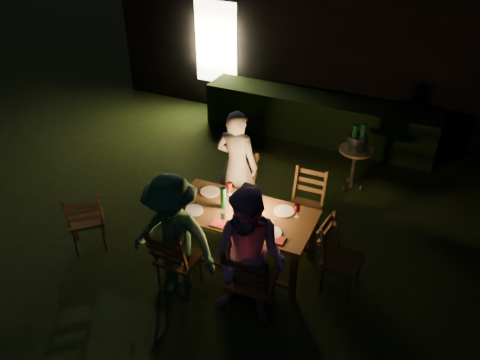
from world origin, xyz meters
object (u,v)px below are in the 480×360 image
at_px(chair_end, 340,269).
at_px(bottle_bucket_a, 354,140).
at_px(chair_near_right, 251,292).
at_px(chair_far_left, 236,198).
at_px(person_house_side, 237,166).
at_px(bottle_table, 223,198).
at_px(chair_spare, 89,229).
at_px(person_opp_left, 173,239).
at_px(person_opp_right, 249,260).
at_px(chair_near_left, 179,269).
at_px(bottle_bucket_b, 362,139).
at_px(chair_far_right, 304,217).
at_px(side_table, 356,154).
at_px(ice_bucket, 357,142).
at_px(dining_table, 242,217).
at_px(lantern, 248,200).

distance_m(chair_end, bottle_bucket_a, 2.26).
height_order(chair_near_right, chair_far_left, chair_near_right).
bearing_deg(chair_far_left, chair_near_right, 126.07).
distance_m(person_house_side, bottle_table, 0.85).
xyz_separation_m(chair_spare, person_opp_left, (1.44, -0.17, 0.50)).
bearing_deg(chair_far_left, person_opp_right, 125.27).
bearing_deg(person_house_side, person_opp_left, 90.00).
bearing_deg(bottle_bucket_a, chair_near_left, -112.24).
height_order(chair_far_left, chair_end, chair_far_left).
bearing_deg(bottle_bucket_b, chair_far_right, -103.17).
bearing_deg(bottle_table, side_table, 64.15).
distance_m(person_house_side, ice_bucket, 1.91).
bearing_deg(ice_bucket, chair_near_left, -112.79).
xyz_separation_m(chair_far_right, side_table, (0.29, 1.43, 0.31)).
bearing_deg(dining_table, bottle_table, 180.00).
bearing_deg(chair_spare, bottle_bucket_a, 4.11).
xyz_separation_m(bottle_table, bottle_bucket_b, (1.13, 2.26, -0.02)).
relative_size(dining_table, person_opp_left, 1.12).
height_order(person_opp_right, ice_bucket, person_opp_right).
xyz_separation_m(dining_table, chair_far_right, (0.53, 0.78, -0.36)).
distance_m(chair_near_right, chair_far_left, 1.79).
bearing_deg(chair_end, person_opp_left, -57.06).
relative_size(chair_near_right, chair_far_left, 1.04).
height_order(chair_far_left, bottle_bucket_b, chair_far_left).
height_order(dining_table, bottle_table, bottle_table).
distance_m(dining_table, chair_far_right, 1.01).
xyz_separation_m(chair_end, bottle_bucket_b, (-0.35, 2.22, 0.56)).
distance_m(dining_table, side_table, 2.36).
distance_m(side_table, bottle_bucket_b, 0.25).
bearing_deg(person_opp_left, bottle_bucket_b, 65.71).
height_order(chair_end, chair_spare, chair_spare).
height_order(chair_far_right, person_opp_left, person_opp_left).
bearing_deg(person_opp_right, chair_end, 46.49).
height_order(person_opp_right, person_opp_left, person_opp_right).
bearing_deg(bottle_bucket_b, person_opp_left, -112.96).
xyz_separation_m(person_house_side, bottle_bucket_a, (1.24, 1.37, 0.03)).
distance_m(chair_far_right, chair_end, 1.03).
xyz_separation_m(chair_near_right, person_opp_left, (-0.90, -0.07, 0.47)).
relative_size(person_opp_right, ice_bucket, 5.50).
distance_m(person_opp_left, side_table, 3.30).
distance_m(chair_far_left, bottle_bucket_b, 2.08).
relative_size(chair_spare, bottle_bucket_a, 2.98).
bearing_deg(chair_end, side_table, -163.98).
distance_m(person_opp_left, bottle_bucket_a, 3.24).
height_order(chair_end, lantern, lantern).
bearing_deg(chair_near_right, chair_far_right, 82.74).
height_order(dining_table, ice_bucket, ice_bucket).
bearing_deg(chair_near_left, bottle_bucket_b, 67.35).
distance_m(chair_spare, bottle_bucket_b, 4.04).
bearing_deg(chair_end, person_house_side, -109.08).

